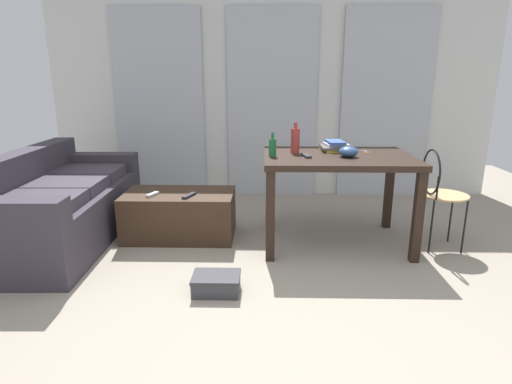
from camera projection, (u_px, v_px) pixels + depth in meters
name	position (u px, v px, depth m)	size (l,w,h in m)	color
ground_plane	(274.00, 253.00, 3.50)	(7.41, 7.41, 0.00)	gray
wall_back	(272.00, 86.00, 5.02)	(5.29, 0.10, 2.63)	silver
curtains	(272.00, 105.00, 5.00)	(3.76, 0.03, 2.20)	#B2B7BC
couch	(58.00, 206.00, 3.70)	(0.92, 1.94, 0.80)	#38333D
coffee_table	(180.00, 215.00, 3.83)	(0.98, 0.56, 0.42)	#382619
craft_table	(337.00, 167.00, 3.57)	(1.25, 0.90, 0.79)	black
wire_chair	(438.00, 187.00, 3.49)	(0.38, 0.38, 0.86)	tan
bottle_near	(273.00, 147.00, 3.47)	(0.06, 0.06, 0.20)	#195B2D
bottle_far	(295.00, 140.00, 3.62)	(0.08, 0.08, 0.26)	#99332D
bowl	(348.00, 152.00, 3.45)	(0.16, 0.16, 0.09)	#2D4C7A
book_stack	(334.00, 146.00, 3.75)	(0.24, 0.28, 0.09)	gold
tv_remote_on_table	(306.00, 156.00, 3.46)	(0.05, 0.17, 0.02)	#232326
scissors	(366.00, 152.00, 3.68)	(0.06, 0.11, 0.00)	#9EA0A5
tv_remote_primary	(152.00, 194.00, 3.68)	(0.04, 0.14, 0.02)	#B7B7B2
tv_remote_secondary	(189.00, 196.00, 3.65)	(0.04, 0.18, 0.02)	#232326
shoebox	(216.00, 283.00, 2.86)	(0.32, 0.23, 0.13)	#38383D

